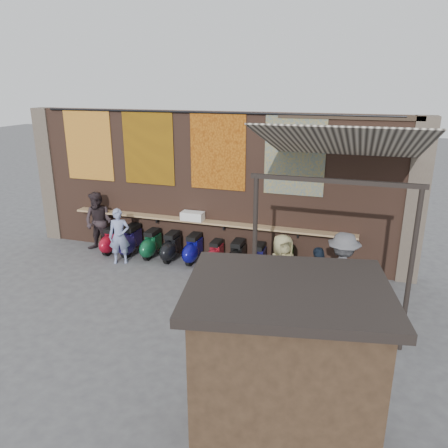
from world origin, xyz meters
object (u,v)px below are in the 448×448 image
object	(u,v)px
scooter_stool_6	(237,255)
scooter_stool_5	(216,254)
scooter_stool_4	(193,249)
shopper_grey	(342,274)
diner_right	(99,222)
scooter_stool_8	(284,259)
diner_left	(119,236)
scooter_stool_0	(111,240)
shopper_navy	(318,282)
scooter_stool_2	(151,244)
shopper_tan	(282,270)
scooter_stool_7	(258,258)
shelf_box	(193,216)
scooter_stool_3	(171,247)
scooter_stool_1	(131,240)
market_stall	(284,377)

from	to	relation	value
scooter_stool_6	scooter_stool_5	bearing A→B (deg)	175.86
scooter_stool_4	shopper_grey	size ratio (longest dim) A/B	0.45
diner_right	shopper_grey	world-z (taller)	shopper_grey
scooter_stool_4	scooter_stool_5	world-z (taller)	scooter_stool_4
scooter_stool_8	diner_left	bearing A→B (deg)	-171.56
scooter_stool_0	scooter_stool_4	size ratio (longest dim) A/B	0.96
diner_right	shopper_navy	size ratio (longest dim) A/B	1.15
scooter_stool_2	shopper_navy	bearing A→B (deg)	-21.00
shopper_tan	scooter_stool_2	bearing A→B (deg)	118.37
scooter_stool_0	scooter_stool_7	world-z (taller)	scooter_stool_0
shelf_box	scooter_stool_7	world-z (taller)	shelf_box
scooter_stool_8	shopper_tan	distance (m)	1.66
scooter_stool_5	scooter_stool_7	bearing A→B (deg)	1.30
scooter_stool_3	scooter_stool_4	xyz separation A→B (m)	(0.63, 0.05, -0.00)
scooter_stool_3	shopper_navy	distance (m)	4.54
scooter_stool_1	shopper_tan	bearing A→B (deg)	-18.73
shelf_box	diner_left	world-z (taller)	diner_left
diner_left	scooter_stool_1	bearing A→B (deg)	67.89
scooter_stool_2	scooter_stool_7	bearing A→B (deg)	0.34
shopper_tan	scooter_stool_0	bearing A→B (deg)	123.74
scooter_stool_0	scooter_stool_2	world-z (taller)	scooter_stool_2
scooter_stool_7	scooter_stool_0	bearing A→B (deg)	-179.06
shelf_box	scooter_stool_4	distance (m)	0.90
scooter_stool_8	diner_left	xyz separation A→B (m)	(-4.38, -0.65, 0.36)
diner_right	shopper_navy	world-z (taller)	diner_right
scooter_stool_3	market_stall	xyz separation A→B (m)	(4.14, -5.57, 0.77)
scooter_stool_3	shopper_tan	xyz separation A→B (m)	(3.35, -1.53, 0.42)
scooter_stool_8	shopper_tan	world-z (taller)	shopper_tan
shopper_navy	shopper_grey	bearing A→B (deg)	170.23
scooter_stool_6	shopper_tan	bearing A→B (deg)	-46.07
scooter_stool_0	shelf_box	bearing A→B (deg)	7.87
scooter_stool_7	market_stall	world-z (taller)	market_stall
diner_left	diner_right	bearing A→B (deg)	125.15
shopper_navy	scooter_stool_1	bearing A→B (deg)	-52.74
shelf_box	diner_left	distance (m)	2.04
scooter_stool_0	diner_left	size ratio (longest dim) A/B	0.52
shelf_box	scooter_stool_1	bearing A→B (deg)	-171.16
scooter_stool_0	shopper_navy	distance (m)	6.31
scooter_stool_3	shopper_tan	size ratio (longest dim) A/B	0.51
scooter_stool_3	market_stall	distance (m)	6.98
diner_left	shopper_tan	size ratio (longest dim) A/B	0.94
scooter_stool_6	diner_left	xyz separation A→B (m)	(-3.14, -0.57, 0.38)
scooter_stool_2	scooter_stool_8	bearing A→B (deg)	0.44
scooter_stool_4	scooter_stool_8	xyz separation A→B (m)	(2.51, 0.01, 0.02)
scooter_stool_7	shopper_grey	xyz separation A→B (m)	(2.17, -1.64, 0.55)
scooter_stool_4	shopper_tan	bearing A→B (deg)	-30.20
scooter_stool_5	scooter_stool_3	bearing A→B (deg)	-178.69
scooter_stool_3	scooter_stool_7	world-z (taller)	scooter_stool_3
shopper_navy	market_stall	size ratio (longest dim) A/B	0.66
shelf_box	shopper_grey	bearing A→B (deg)	-24.92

